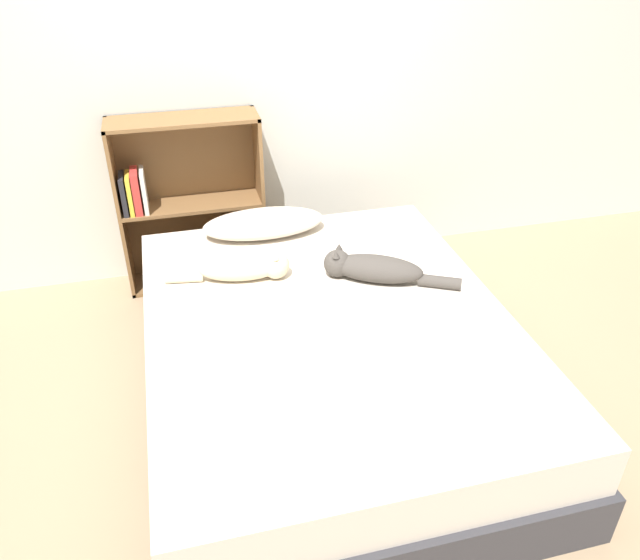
# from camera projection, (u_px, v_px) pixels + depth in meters

# --- Properties ---
(ground_plane) EXTENTS (8.00, 8.00, 0.00)m
(ground_plane) POSITION_uv_depth(u_px,v_px,m) (328.00, 396.00, 2.92)
(ground_plane) COLOR #997F60
(wall_back) EXTENTS (8.00, 0.06, 2.50)m
(wall_back) POSITION_uv_depth(u_px,v_px,m) (264.00, 56.00, 3.39)
(wall_back) COLOR silver
(wall_back) RESTS_ON ground_plane
(bed) EXTENTS (1.59, 2.00, 0.45)m
(bed) POSITION_uv_depth(u_px,v_px,m) (328.00, 359.00, 2.80)
(bed) COLOR #333338
(bed) RESTS_ON ground_plane
(pillow) EXTENTS (0.64, 0.29, 0.13)m
(pillow) POSITION_uv_depth(u_px,v_px,m) (264.00, 223.00, 3.30)
(pillow) COLOR beige
(pillow) RESTS_ON bed
(cat_light) EXTENTS (0.58, 0.20, 0.15)m
(cat_light) POSITION_uv_depth(u_px,v_px,m) (246.00, 267.00, 2.92)
(cat_light) COLOR beige
(cat_light) RESTS_ON bed
(cat_dark) EXTENTS (0.59, 0.37, 0.15)m
(cat_dark) POSITION_uv_depth(u_px,v_px,m) (372.00, 268.00, 2.91)
(cat_dark) COLOR #47423D
(cat_dark) RESTS_ON bed
(bookshelf) EXTENTS (0.81, 0.26, 1.00)m
(bookshelf) POSITION_uv_depth(u_px,v_px,m) (186.00, 200.00, 3.57)
(bookshelf) COLOR brown
(bookshelf) RESTS_ON ground_plane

